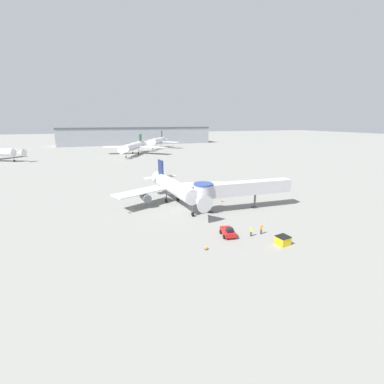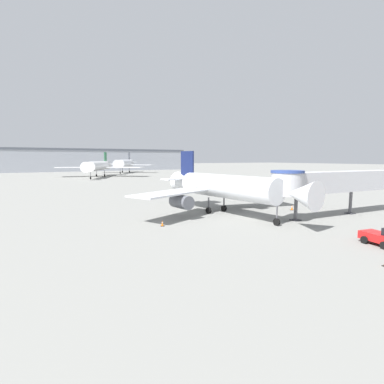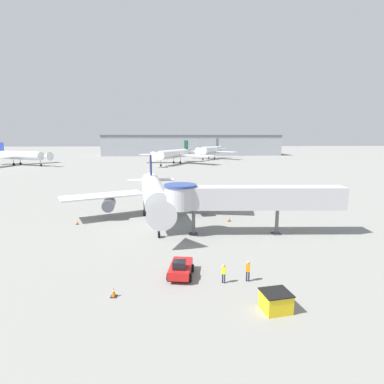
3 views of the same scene
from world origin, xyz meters
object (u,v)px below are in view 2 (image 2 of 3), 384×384
object	(u,v)px
background_jet_green_tail	(99,166)
main_airplane	(224,187)
pushback_tug_red	(383,237)
background_jet_gray_tail	(125,164)
traffic_cone_starboard_wing	(292,208)
jet_bridge	(330,182)
traffic_cone_port_wing	(162,223)

from	to	relation	value
background_jet_green_tail	main_airplane	bearing A→B (deg)	-66.99
pushback_tug_red	background_jet_gray_tail	size ratio (longest dim) A/B	0.13
traffic_cone_starboard_wing	background_jet_green_tail	world-z (taller)	background_jet_green_tail
pushback_tug_red	background_jet_green_tail	bearing A→B (deg)	99.16
main_airplane	jet_bridge	distance (m)	14.49
main_airplane	background_jet_green_tail	distance (m)	96.90
background_jet_gray_tail	traffic_cone_port_wing	bearing A→B (deg)	-73.96
pushback_tug_red	background_jet_green_tail	xyz separation A→B (m)	(1.18, 116.93, 4.00)
jet_bridge	background_jet_gray_tail	distance (m)	136.87
pushback_tug_red	main_airplane	bearing A→B (deg)	109.20
pushback_tug_red	jet_bridge	bearing A→B (deg)	64.13
pushback_tug_red	traffic_cone_starboard_wing	xyz separation A→B (m)	(7.80, 17.48, -0.40)
jet_bridge	traffic_cone_port_wing	bearing A→B (deg)	168.59
jet_bridge	background_jet_green_tail	bearing A→B (deg)	97.29
jet_bridge	background_jet_gray_tail	world-z (taller)	background_jet_gray_tail
traffic_cone_starboard_wing	main_airplane	bearing A→B (deg)	166.57
jet_bridge	traffic_cone_starboard_wing	size ratio (longest dim) A/B	29.22
pushback_tug_red	background_jet_gray_tail	world-z (taller)	background_jet_gray_tail
traffic_cone_port_wing	background_jet_green_tail	size ratio (longest dim) A/B	0.02
jet_bridge	background_jet_gray_tail	bearing A→B (deg)	87.60
pushback_tug_red	traffic_cone_starboard_wing	world-z (taller)	pushback_tug_red
main_airplane	traffic_cone_port_wing	world-z (taller)	main_airplane
traffic_cone_starboard_wing	traffic_cone_port_wing	distance (m)	22.03
traffic_cone_port_wing	background_jet_gray_tail	world-z (taller)	background_jet_gray_tail
traffic_cone_starboard_wing	background_jet_green_tail	xyz separation A→B (m)	(-6.62, 99.46, 4.40)
background_jet_gray_tail	traffic_cone_starboard_wing	bearing A→B (deg)	-64.65
jet_bridge	main_airplane	bearing A→B (deg)	146.44
main_airplane	traffic_cone_port_wing	distance (m)	11.77
jet_bridge	background_jet_gray_tail	xyz separation A→B (m)	(14.06, 136.15, 0.36)
jet_bridge	background_jet_green_tail	world-z (taller)	background_jet_green_tail
background_jet_green_tail	traffic_cone_starboard_wing	bearing A→B (deg)	-60.50
traffic_cone_port_wing	background_jet_green_tail	world-z (taller)	background_jet_green_tail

